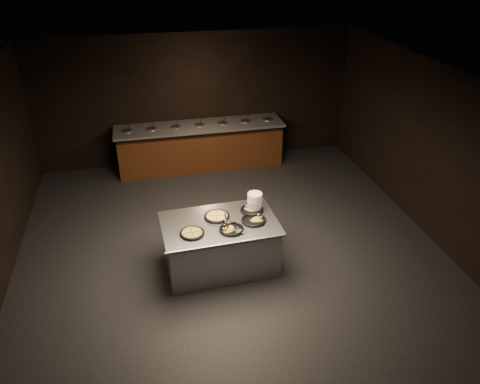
{
  "coord_description": "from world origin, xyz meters",
  "views": [
    {
      "loc": [
        -1.27,
        -6.01,
        4.74
      ],
      "look_at": [
        0.17,
        0.3,
        1.1
      ],
      "focal_mm": 35.0,
      "sensor_mm": 36.0,
      "label": 1
    }
  ],
  "objects_px": {
    "plate_stack": "(255,201)",
    "pan_veggie_whole": "(192,233)",
    "serving_counter": "(220,246)",
    "pan_cheese_whole": "(217,216)"
  },
  "relations": [
    {
      "from": "plate_stack",
      "to": "pan_veggie_whole",
      "type": "xyz_separation_m",
      "value": [
        -1.08,
        -0.51,
        -0.11
      ]
    },
    {
      "from": "serving_counter",
      "to": "plate_stack",
      "type": "relative_size",
      "value": 6.82
    },
    {
      "from": "pan_veggie_whole",
      "to": "pan_cheese_whole",
      "type": "height_order",
      "value": "same"
    },
    {
      "from": "serving_counter",
      "to": "pan_veggie_whole",
      "type": "bearing_deg",
      "value": -156.32
    },
    {
      "from": "plate_stack",
      "to": "pan_veggie_whole",
      "type": "height_order",
      "value": "plate_stack"
    },
    {
      "from": "plate_stack",
      "to": "pan_cheese_whole",
      "type": "xyz_separation_m",
      "value": [
        -0.64,
        -0.13,
        -0.11
      ]
    },
    {
      "from": "serving_counter",
      "to": "pan_cheese_whole",
      "type": "bearing_deg",
      "value": 92.13
    },
    {
      "from": "serving_counter",
      "to": "pan_cheese_whole",
      "type": "distance_m",
      "value": 0.48
    },
    {
      "from": "serving_counter",
      "to": "plate_stack",
      "type": "bearing_deg",
      "value": 22.6
    },
    {
      "from": "serving_counter",
      "to": "pan_cheese_whole",
      "type": "relative_size",
      "value": 4.55
    }
  ]
}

